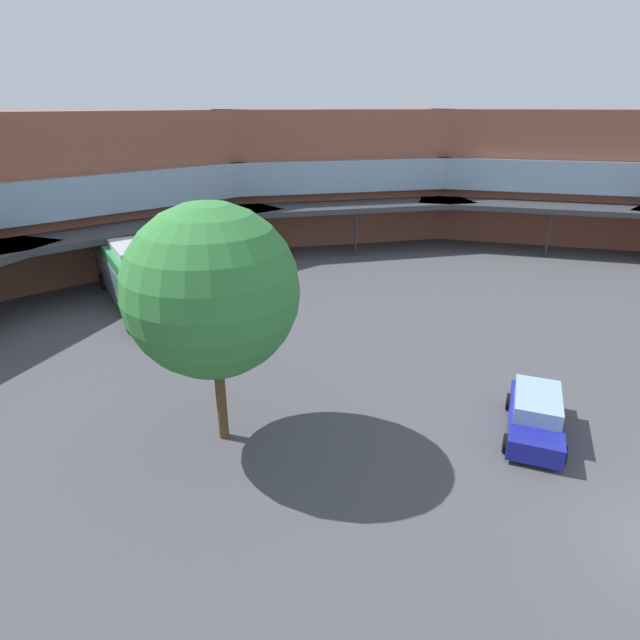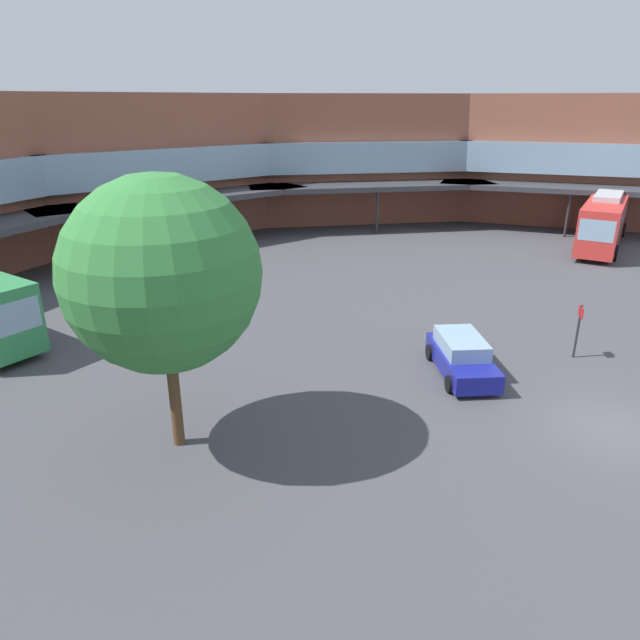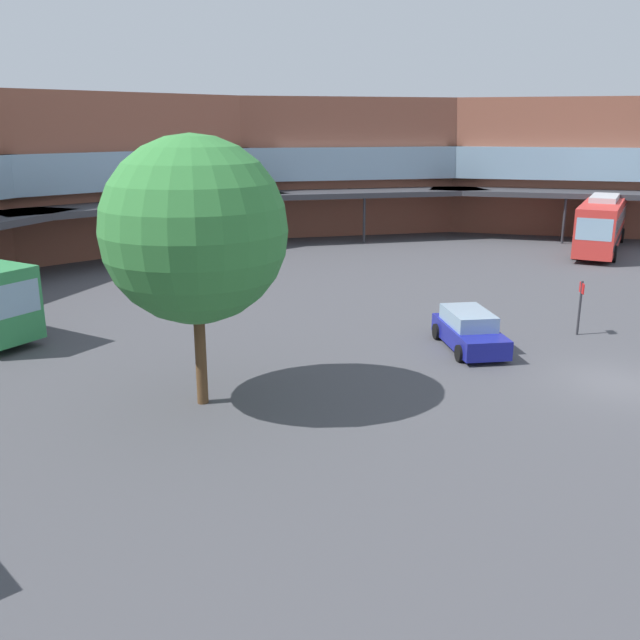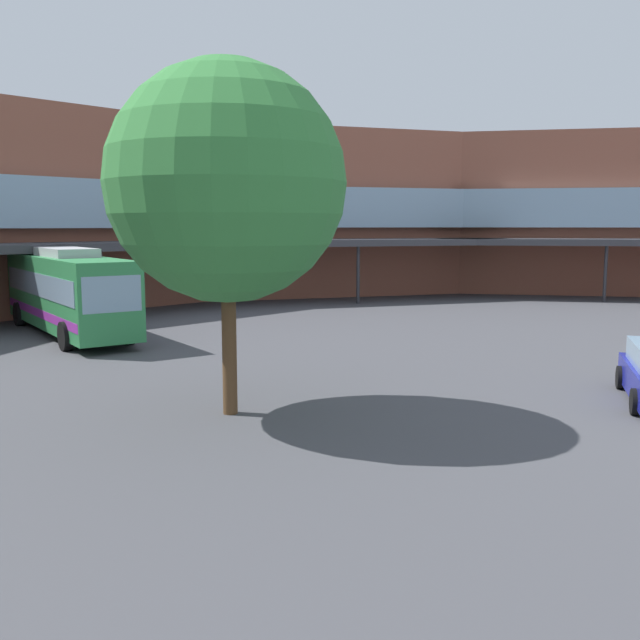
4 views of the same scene
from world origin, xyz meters
The scene contains 6 objects.
ground_plane centered at (0.00, 0.00, 0.00)m, with size 124.01×124.01×0.00m, color #47474C.
station_building centered at (0.00, 20.87, 5.42)m, with size 81.22×48.11×10.78m.
bus_0 centered at (27.99, -0.44, 1.98)m, with size 12.68×3.93×3.91m.
parked_car centered at (2.24, 5.46, 0.74)m, with size 4.74×3.62×1.53m.
plaza_tree centered at (-6.34, 12.88, 5.63)m, with size 5.74×5.74×8.52m.
stop_sign_post centered at (5.67, 1.26, 1.46)m, with size 0.59×0.19×2.37m.
Camera 2 is at (-19.08, 2.61, 10.32)m, focal length 32.13 mm.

